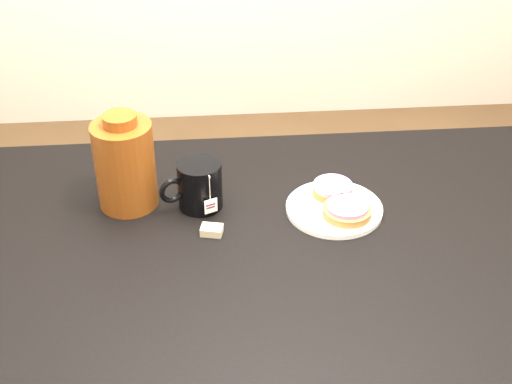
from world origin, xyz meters
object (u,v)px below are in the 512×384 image
bagel_back (333,189)px  bagel_package (125,164)px  plate (334,208)px  mug (199,185)px  table (288,273)px  bagel_front (347,210)px  teabag_pouch (212,230)px

bagel_back → bagel_package: size_ratio=0.57×
plate → bagel_back: size_ratio=1.67×
bagel_back → mug: bearing=-179.1°
table → bagel_front: 0.19m
plate → bagel_front: bagel_front is taller
bagel_front → bagel_back: bearing=101.9°
mug → teabag_pouch: (0.02, -0.11, -0.05)m
plate → bagel_package: size_ratio=0.96×
bagel_back → teabag_pouch: bearing=-158.3°
plate → bagel_back: bearing=85.3°
plate → mug: mug is taller
bagel_back → bagel_front: size_ratio=1.03×
table → teabag_pouch: teabag_pouch is taller
mug → teabag_pouch: size_ratio=3.44×
plate → bagel_back: 0.05m
teabag_pouch → mug: bearing=102.4°
bagel_front → plate: bearing=122.7°
table → bagel_front: bearing=27.8°
bagel_front → mug: mug is taller
teabag_pouch → plate: bearing=12.6°
plate → bagel_package: (-0.45, 0.07, 0.09)m
bagel_package → plate: bearing=-8.8°
bagel_back → mug: 0.30m
plate → bagel_package: bearing=171.2°
plate → teabag_pouch: 0.28m
plate → mug: size_ratio=1.38×
table → bagel_package: (-0.34, 0.17, 0.19)m
plate → mug: bearing=171.4°
teabag_pouch → bagel_package: bagel_package is taller
bagel_back → bagel_package: bearing=177.4°
teabag_pouch → bagel_front: bearing=5.4°
bagel_front → bagel_package: bagel_package is taller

